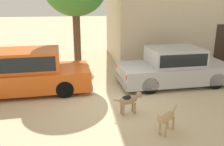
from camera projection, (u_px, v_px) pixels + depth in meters
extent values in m
plane|color=#CCB78E|center=(107.00, 101.00, 8.10)|extent=(80.00, 80.00, 0.00)
cube|color=#D15619|center=(25.00, 79.00, 8.73)|extent=(4.68, 2.07, 0.70)
cube|color=#D15619|center=(19.00, 60.00, 8.50)|extent=(2.83, 1.71, 0.70)
cube|color=black|center=(19.00, 60.00, 8.49)|extent=(2.62, 1.72, 0.49)
cube|color=#999BA0|center=(88.00, 81.00, 9.24)|extent=(0.22, 1.77, 0.20)
sphere|color=silver|center=(87.00, 66.00, 9.80)|extent=(0.20, 0.20, 0.20)
sphere|color=silver|center=(91.00, 77.00, 8.45)|extent=(0.20, 0.20, 0.20)
cylinder|color=black|center=(64.00, 75.00, 9.80)|extent=(0.62, 0.24, 0.60)
cylinder|color=black|center=(65.00, 89.00, 8.30)|extent=(0.62, 0.24, 0.60)
cube|color=#B2B5BA|center=(174.00, 72.00, 9.58)|extent=(4.39, 2.03, 0.65)
cube|color=#B2B5BA|center=(175.00, 56.00, 9.38)|extent=(2.05, 1.66, 0.65)
cube|color=black|center=(175.00, 56.00, 9.38)|extent=(1.90, 1.68, 0.46)
cube|color=#999BA0|center=(222.00, 74.00, 10.04)|extent=(0.21, 1.79, 0.20)
cube|color=#999BA0|center=(122.00, 81.00, 9.26)|extent=(0.21, 1.79, 0.20)
sphere|color=silver|center=(214.00, 61.00, 10.62)|extent=(0.20, 0.20, 0.20)
cube|color=red|center=(117.00, 66.00, 9.89)|extent=(0.05, 0.18, 0.18)
cube|color=red|center=(127.00, 78.00, 8.40)|extent=(0.05, 0.18, 0.18)
cylinder|color=black|center=(194.00, 69.00, 10.63)|extent=(0.63, 0.23, 0.63)
cylinder|color=black|center=(216.00, 81.00, 9.11)|extent=(0.63, 0.23, 0.63)
cylinder|color=black|center=(137.00, 72.00, 10.16)|extent=(0.63, 0.23, 0.63)
cylinder|color=black|center=(150.00, 85.00, 8.63)|extent=(0.63, 0.23, 0.63)
cylinder|color=#997F60|center=(133.00, 106.00, 7.29)|extent=(0.06, 0.06, 0.34)
cylinder|color=#997F60|center=(135.00, 108.00, 7.16)|extent=(0.06, 0.06, 0.34)
cylinder|color=#997F60|center=(121.00, 108.00, 7.15)|extent=(0.06, 0.06, 0.34)
cylinder|color=#997F60|center=(123.00, 110.00, 7.02)|extent=(0.06, 0.06, 0.34)
ellipsoid|color=#997F60|center=(128.00, 100.00, 7.08)|extent=(0.60, 0.34, 0.26)
ellipsoid|color=black|center=(127.00, 98.00, 7.04)|extent=(0.35, 0.27, 0.15)
sphere|color=#997F60|center=(139.00, 95.00, 7.17)|extent=(0.18, 0.18, 0.18)
cone|color=#997F60|center=(142.00, 95.00, 7.21)|extent=(0.12, 0.12, 0.10)
cone|color=#997F60|center=(138.00, 92.00, 7.20)|extent=(0.08, 0.08, 0.08)
cone|color=#997F60|center=(140.00, 93.00, 7.10)|extent=(0.08, 0.08, 0.08)
cylinder|color=#997F60|center=(117.00, 100.00, 6.93)|extent=(0.21, 0.10, 0.11)
cylinder|color=tan|center=(166.00, 131.00, 5.94)|extent=(0.06, 0.06, 0.35)
cylinder|color=tan|center=(160.00, 128.00, 6.03)|extent=(0.06, 0.06, 0.35)
cylinder|color=tan|center=(173.00, 123.00, 6.28)|extent=(0.06, 0.06, 0.35)
cylinder|color=tan|center=(168.00, 122.00, 6.37)|extent=(0.06, 0.06, 0.35)
ellipsoid|color=tan|center=(167.00, 117.00, 6.08)|extent=(0.64, 0.63, 0.23)
sphere|color=tan|center=(160.00, 119.00, 5.75)|extent=(0.17, 0.17, 0.17)
cone|color=tan|center=(158.00, 121.00, 5.69)|extent=(0.13, 0.13, 0.09)
cone|color=tan|center=(162.00, 117.00, 5.70)|extent=(0.08, 0.08, 0.08)
cone|color=tan|center=(158.00, 116.00, 5.76)|extent=(0.08, 0.08, 0.08)
cylinder|color=tan|center=(175.00, 109.00, 6.38)|extent=(0.19, 0.19, 0.18)
cylinder|color=brown|center=(77.00, 44.00, 10.29)|extent=(0.30, 0.30, 2.81)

